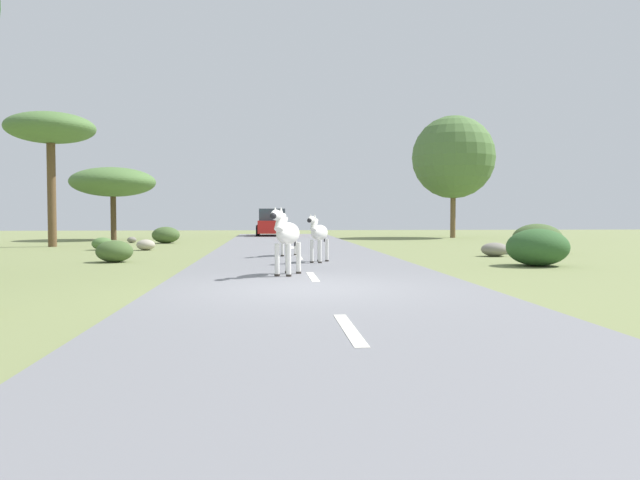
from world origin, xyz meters
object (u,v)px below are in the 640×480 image
at_px(bush_4, 538,247).
at_px(rock_2, 146,245).
at_px(zebra_0, 287,235).
at_px(tree_4, 51,130).
at_px(zebra_2, 319,233).
at_px(bush_1, 114,251).
at_px(bush_0, 537,239).
at_px(zebra_1, 288,230).
at_px(tree_0, 453,157).
at_px(rock_3, 495,249).
at_px(tree_1, 113,182).
at_px(bush_2, 166,235).
at_px(car_0, 272,223).
at_px(rock_1, 132,240).
at_px(bush_3, 103,244).

height_order(bush_4, rock_2, bush_4).
distance_m(zebra_0, tree_4, 17.52).
xyz_separation_m(zebra_2, bush_1, (-5.86, 1.17, -0.54)).
height_order(bush_0, bush_4, bush_0).
bearing_deg(zebra_1, zebra_2, 125.12).
bearing_deg(bush_4, tree_0, 79.10).
bearing_deg(bush_1, tree_4, 118.16).
bearing_deg(zebra_1, rock_3, -160.87).
xyz_separation_m(zebra_2, tree_0, (9.77, 19.32, 4.03)).
height_order(tree_1, rock_2, tree_1).
relative_size(bush_2, rock_3, 1.49).
xyz_separation_m(zebra_2, bush_2, (-6.43, 13.32, -0.46)).
bearing_deg(rock_3, tree_4, 155.66).
bearing_deg(car_0, rock_1, -129.11).
xyz_separation_m(tree_1, tree_4, (-0.79, -7.21, 1.86)).
bearing_deg(bush_3, zebra_0, -58.28).
relative_size(car_0, rock_2, 6.09).
relative_size(tree_0, rock_2, 10.34).
distance_m(zebra_1, tree_4, 13.21).
xyz_separation_m(zebra_2, rock_3, (6.09, 2.71, -0.63)).
distance_m(zebra_0, tree_1, 23.10).
height_order(rock_1, rock_2, rock_2).
bearing_deg(zebra_0, rock_1, -46.68).
height_order(zebra_2, tree_4, tree_4).
relative_size(zebra_1, tree_1, 0.31).
height_order(bush_1, bush_4, bush_4).
height_order(car_0, bush_2, car_0).
distance_m(zebra_0, zebra_2, 3.75).
distance_m(tree_1, bush_4, 24.59).
distance_m(zebra_2, rock_2, 9.58).
bearing_deg(bush_0, rock_2, 167.35).
bearing_deg(bush_0, zebra_1, -171.85).
bearing_deg(bush_3, car_0, 65.98).
height_order(bush_2, rock_1, bush_2).
height_order(zebra_2, car_0, car_0).
bearing_deg(tree_4, rock_1, 54.55).
xyz_separation_m(zebra_0, bush_2, (-5.44, 16.93, -0.54)).
xyz_separation_m(tree_1, bush_4, (15.81, -18.64, -2.69)).
relative_size(rock_1, rock_3, 0.50).
bearing_deg(rock_1, car_0, 51.23).
bearing_deg(rock_3, zebra_1, 179.38).
height_order(zebra_0, zebra_2, zebra_0).
relative_size(tree_1, rock_1, 10.22).
bearing_deg(bush_2, tree_1, 130.03).
xyz_separation_m(bush_2, rock_1, (-1.77, 0.63, -0.26)).
height_order(zebra_2, rock_3, zebra_2).
relative_size(zebra_0, car_0, 0.35).
relative_size(tree_0, tree_1, 1.61).
bearing_deg(zebra_2, rock_2, -25.97).
xyz_separation_m(tree_4, bush_1, (4.91, -9.17, -4.73)).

